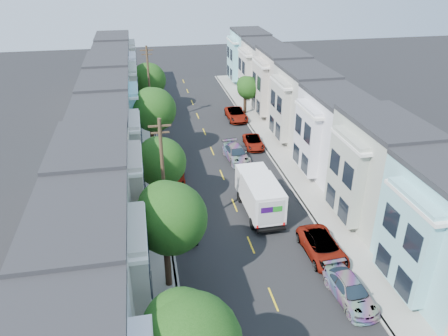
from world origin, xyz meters
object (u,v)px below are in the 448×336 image
at_px(parked_right_a, 350,291).
at_px(utility_pole_near, 164,182).
at_px(tree_b, 169,219).
at_px(tree_far_r, 247,88).
at_px(tree_d, 153,110).
at_px(parked_right_b, 323,247).
at_px(utility_pole_far, 149,86).
at_px(parked_left_d, 174,176).
at_px(tree_e, 148,80).
at_px(parked_right_c, 253,142).
at_px(fedex_truck, 259,194).
at_px(parked_right_d, 236,114).
at_px(tree_c, 160,163).
at_px(parked_left_b, 204,325).
at_px(parked_left_c, 184,227).
at_px(lead_sedan, 236,153).

bearing_deg(parked_right_a, utility_pole_near, 137.46).
xyz_separation_m(tree_b, tree_far_r, (13.20, 32.98, -1.69)).
distance_m(tree_d, parked_right_b, 23.37).
xyz_separation_m(utility_pole_far, parked_left_d, (1.40, -16.59, -4.51)).
xyz_separation_m(tree_e, parked_right_c, (11.20, -15.06, -3.86)).
height_order(tree_d, tree_e, tree_d).
xyz_separation_m(fedex_truck, parked_right_d, (3.06, 23.09, -1.12)).
bearing_deg(tree_c, tree_far_r, 59.96).
relative_size(parked_right_b, parked_right_d, 1.02).
distance_m(tree_c, tree_far_r, 26.38).
relative_size(utility_pole_far, parked_left_b, 2.37).
bearing_deg(tree_b, tree_d, 90.00).
distance_m(tree_b, utility_pole_far, 31.35).
bearing_deg(parked_right_c, parked_right_a, -85.93).
relative_size(tree_far_r, parked_right_b, 0.98).
bearing_deg(parked_right_c, tree_d, -173.08).
relative_size(tree_c, parked_left_c, 1.61).
bearing_deg(parked_left_d, parked_right_a, -57.59).
height_order(utility_pole_far, parked_right_b, utility_pole_far).
bearing_deg(lead_sedan, utility_pole_far, 118.09).
bearing_deg(parked_right_a, tree_b, 158.28).
relative_size(utility_pole_far, parked_left_c, 2.44).
distance_m(tree_b, utility_pole_near, 5.35).
bearing_deg(parked_left_c, parked_left_b, -93.88).
xyz_separation_m(parked_left_d, parked_right_c, (9.80, 6.84, -0.02)).
relative_size(utility_pole_far, parked_right_b, 1.85).
relative_size(tree_b, parked_left_d, 1.69).
height_order(tree_d, tree_far_r, tree_d).
bearing_deg(parked_left_b, parked_left_d, 85.45).
relative_size(tree_c, tree_far_r, 1.26).
distance_m(tree_b, parked_left_c, 7.57).
bearing_deg(utility_pole_far, parked_left_c, -86.87).
distance_m(parked_right_a, parked_right_c, 25.19).
xyz_separation_m(utility_pole_near, parked_left_c, (1.40, 0.42, -4.47)).
xyz_separation_m(utility_pole_near, utility_pole_far, (0.00, 26.00, 0.00)).
bearing_deg(tree_c, parked_right_c, 45.61).
bearing_deg(utility_pole_far, tree_b, -90.00).
distance_m(utility_pole_far, lead_sedan, 15.90).
bearing_deg(utility_pole_near, tree_far_r, 64.47).
relative_size(tree_far_r, parked_right_a, 1.10).
bearing_deg(parked_right_a, utility_pole_far, 103.82).
distance_m(tree_d, utility_pole_near, 15.70).
xyz_separation_m(tree_d, parked_right_d, (11.20, 9.89, -4.71)).
bearing_deg(lead_sedan, parked_left_b, -112.57).
relative_size(tree_c, lead_sedan, 1.32).
height_order(tree_b, tree_c, tree_b).
distance_m(tree_far_r, parked_right_c, 11.96).
distance_m(parked_left_b, parked_right_d, 36.83).
bearing_deg(lead_sedan, parked_right_c, 41.83).
xyz_separation_m(tree_far_r, fedex_truck, (-5.06, -25.15, -1.82)).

